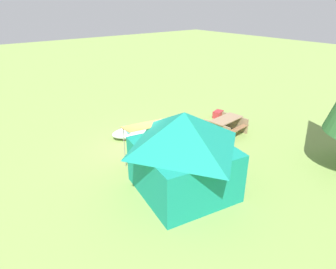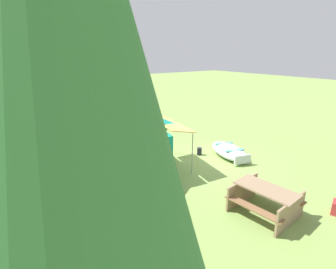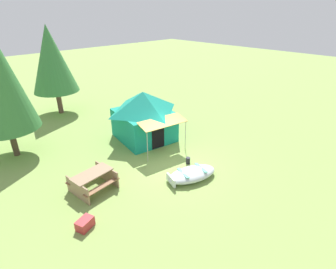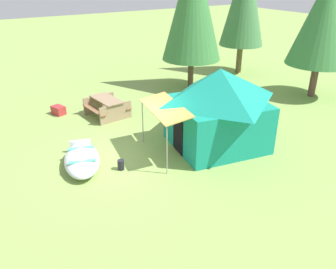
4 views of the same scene
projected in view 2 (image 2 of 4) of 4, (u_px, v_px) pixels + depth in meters
ground_plane at (198, 162)px, 10.83m from camera, size 80.00×80.00×0.00m
beached_rowboat at (229, 151)px, 11.37m from camera, size 2.52×1.74×0.47m
canvas_cabin_tent at (119, 137)px, 9.39m from camera, size 3.50×4.46×2.80m
picnic_table at (265, 198)px, 7.26m from camera, size 1.80×1.65×0.79m
fuel_can at (199, 151)px, 11.53m from camera, size 0.28×0.28×0.33m
pine_tree_back_left at (56, 63)px, 2.15m from camera, size 2.97×2.97×7.03m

